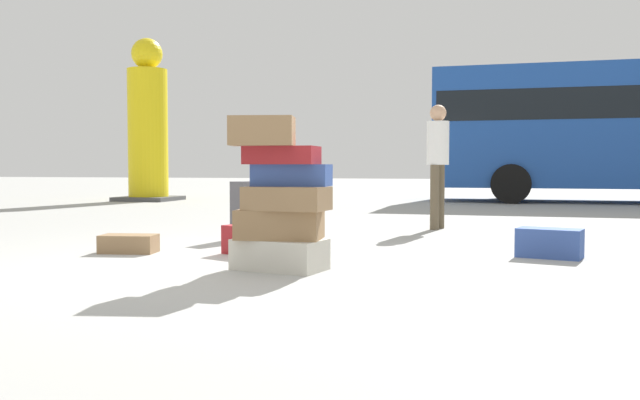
# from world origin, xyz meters

# --- Properties ---
(ground_plane) EXTENTS (80.00, 80.00, 0.00)m
(ground_plane) POSITION_xyz_m (0.00, 0.00, 0.00)
(ground_plane) COLOR #9E9E99
(suitcase_tower) EXTENTS (0.81, 0.66, 1.24)m
(suitcase_tower) POSITION_xyz_m (0.29, -0.10, 0.54)
(suitcase_tower) COLOR beige
(suitcase_tower) RESTS_ON ground
(suitcase_charcoal_right_side) EXTENTS (0.35, 0.39, 0.67)m
(suitcase_charcoal_right_side) POSITION_xyz_m (-0.81, 2.03, 0.34)
(suitcase_charcoal_right_side) COLOR #4C4C51
(suitcase_charcoal_right_side) RESTS_ON ground
(suitcase_navy_upright_blue) EXTENTS (0.63, 0.44, 0.27)m
(suitcase_navy_upright_blue) POSITION_xyz_m (2.48, 1.22, 0.14)
(suitcase_navy_upright_blue) COLOR #334F99
(suitcase_navy_upright_blue) RESTS_ON ground
(suitcase_maroon_white_trunk) EXTENTS (0.70, 0.58, 0.28)m
(suitcase_maroon_white_trunk) POSITION_xyz_m (-0.23, 0.75, 0.14)
(suitcase_maroon_white_trunk) COLOR maroon
(suitcase_maroon_white_trunk) RESTS_ON ground
(suitcase_brown_behind_tower) EXTENTS (0.57, 0.36, 0.18)m
(suitcase_brown_behind_tower) POSITION_xyz_m (-1.49, 0.56, 0.09)
(suitcase_brown_behind_tower) COLOR olive
(suitcase_brown_behind_tower) RESTS_ON ground
(person_bearded_onlooker) EXTENTS (0.30, 0.33, 1.67)m
(person_bearded_onlooker) POSITION_xyz_m (1.25, 3.83, 1.00)
(person_bearded_onlooker) COLOR brown
(person_bearded_onlooker) RESTS_ON ground
(yellow_dummy_statue) EXTENTS (1.35, 1.35, 3.98)m
(yellow_dummy_statue) POSITION_xyz_m (-6.26, 9.65, 1.77)
(yellow_dummy_statue) COLOR yellow
(yellow_dummy_statue) RESTS_ON ground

